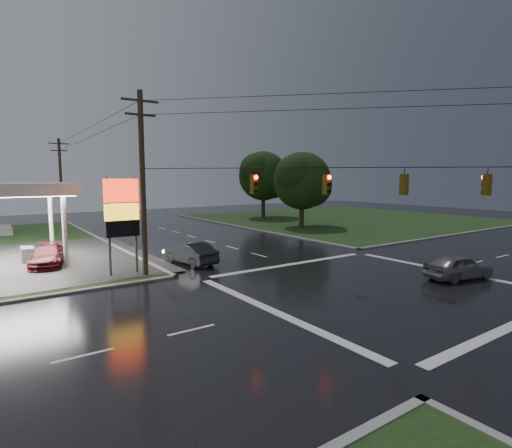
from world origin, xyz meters
TOP-DOWN VIEW (x-y plane):
  - ground at (0.00, 0.00)m, footprint 120.00×120.00m
  - grass_ne at (26.00, 26.00)m, footprint 36.00×36.00m
  - pylon_sign at (-10.50, 10.50)m, footprint 2.00×0.35m
  - utility_pole_nw at (-9.50, 9.50)m, footprint 2.20×0.32m
  - utility_pole_n at (-9.50, 38.00)m, footprint 2.20×0.32m
  - traffic_signals at (0.02, -0.02)m, footprint 26.87×26.87m
  - tree_ne_near at (14.14, 21.99)m, footprint 7.99×6.80m
  - tree_ne_far at (17.15, 33.99)m, footprint 8.46×7.20m
  - car_north at (-5.74, 11.13)m, footprint 2.28×4.80m
  - car_crossing at (5.46, -1.72)m, footprint 4.62×2.60m
  - car_pump at (-13.96, 15.92)m, footprint 3.13×5.15m

SIDE VIEW (x-z plane):
  - ground at x=0.00m, z-range 0.00..0.00m
  - grass_ne at x=26.00m, z-range 0.00..0.08m
  - car_pump at x=-13.96m, z-range 0.00..1.39m
  - car_crossing at x=5.46m, z-range 0.00..1.48m
  - car_north at x=-5.74m, z-range 0.00..1.52m
  - pylon_sign at x=-10.50m, z-range 1.01..7.01m
  - utility_pole_n at x=-9.50m, z-range 0.22..10.72m
  - tree_ne_near at x=14.14m, z-range 1.07..10.05m
  - utility_pole_nw at x=-9.50m, z-range 0.22..11.22m
  - tree_ne_far at x=17.15m, z-range 1.28..11.08m
  - traffic_signals at x=0.02m, z-range 5.75..7.22m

